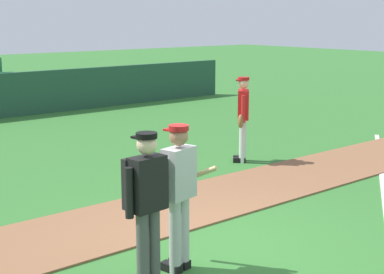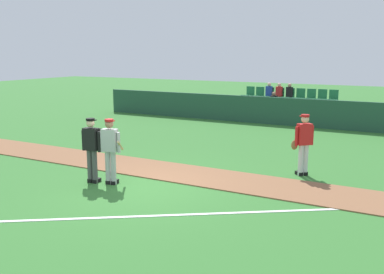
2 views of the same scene
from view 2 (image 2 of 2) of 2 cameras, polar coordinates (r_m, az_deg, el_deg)
ground_plane at (r=11.59m, az=-6.54°, el=-6.50°), size 80.00×80.00×0.00m
infield_dirt_path at (r=12.89m, az=-2.38°, el=-4.57°), size 28.00×1.81×0.03m
foul_line_chalk at (r=9.81m, az=6.44°, el=-9.77°), size 9.96×6.86×0.01m
dugout_fence at (r=21.63m, az=11.13°, el=3.32°), size 20.00×0.16×1.33m
stadium_bleachers at (r=23.04m, az=12.18°, el=3.33°), size 5.55×2.10×1.90m
batter_grey_jersey at (r=11.72m, az=-10.58°, el=-1.52°), size 0.74×0.72×1.76m
umpire_home_plate at (r=11.98m, az=-12.90°, el=-1.20°), size 0.59×0.33×1.76m
runner_red_jersey at (r=12.76m, az=14.31°, el=-0.70°), size 0.55×0.51×1.76m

